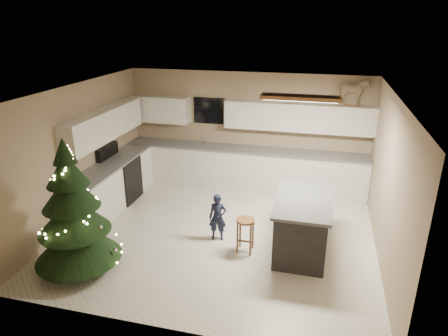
{
  "coord_description": "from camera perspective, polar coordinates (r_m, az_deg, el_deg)",
  "views": [
    {
      "loc": [
        1.66,
        -6.23,
        3.75
      ],
      "look_at": [
        0.0,
        0.35,
        1.15
      ],
      "focal_mm": 32.0,
      "sensor_mm": 36.0,
      "label": 1
    }
  ],
  "objects": [
    {
      "name": "rocking_horse",
      "position": [
        8.7,
        17.83,
        10.33
      ],
      "size": [
        0.68,
        0.4,
        0.56
      ],
      "rotation": [
        0.0,
        0.0,
        1.74
      ],
      "color": "brown",
      "rests_on": "cabinetry"
    },
    {
      "name": "toddler",
      "position": [
        7.07,
        -0.91,
        -7.08
      ],
      "size": [
        0.34,
        0.25,
        0.86
      ],
      "primitive_type": "imported",
      "rotation": [
        0.0,
        0.0,
        0.13
      ],
      "color": "black",
      "rests_on": "ground_plane"
    },
    {
      "name": "ground_plane",
      "position": [
        7.46,
        -0.67,
        -9.22
      ],
      "size": [
        5.5,
        5.5,
        0.0
      ],
      "primitive_type": "plane",
      "color": "beige"
    },
    {
      "name": "bar_stool",
      "position": [
        6.72,
        3.07,
        -8.47
      ],
      "size": [
        0.31,
        0.31,
        0.6
      ],
      "rotation": [
        0.0,
        0.0,
        -0.24
      ],
      "color": "brown",
      "rests_on": "ground_plane"
    },
    {
      "name": "island",
      "position": [
        6.92,
        11.12,
        -7.7
      ],
      "size": [
        0.9,
        1.7,
        0.95
      ],
      "color": "black",
      "rests_on": "ground_plane"
    },
    {
      "name": "room_shell",
      "position": [
        6.75,
        -0.54,
        3.72
      ],
      "size": [
        5.52,
        5.02,
        2.61
      ],
      "color": "#987E64",
      "rests_on": "ground_plane"
    },
    {
      "name": "christmas_tree",
      "position": [
        6.48,
        -20.67,
        -6.74
      ],
      "size": [
        1.35,
        1.3,
        2.16
      ],
      "rotation": [
        0.0,
        0.0,
        -0.08
      ],
      "color": "#3F2816",
      "rests_on": "ground_plane"
    },
    {
      "name": "cabinetry",
      "position": [
        8.81,
        -3.67,
        1.07
      ],
      "size": [
        5.5,
        3.2,
        2.0
      ],
      "color": "silver",
      "rests_on": "ground_plane"
    }
  ]
}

